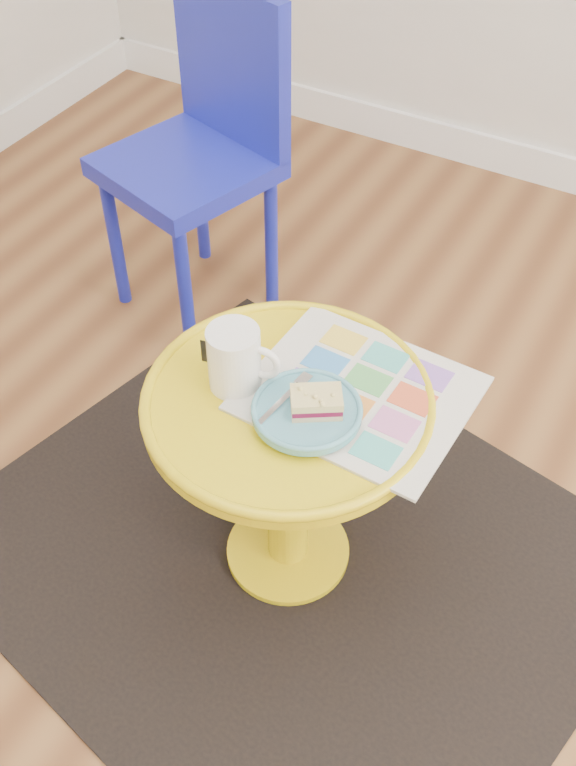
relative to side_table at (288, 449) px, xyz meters
The scene contains 10 objects.
floor 0.55m from the side_table, 47.01° to the right, with size 4.00×4.00×0.00m, color brown.
room_walls 1.02m from the side_table, 135.87° to the left, with size 4.00×4.00×4.00m.
rug 0.35m from the side_table, 135.00° to the right, with size 1.30×1.10×0.01m, color black.
side_table is the anchor object (origin of this frame).
chair 0.93m from the side_table, 132.55° to the left, with size 0.46×0.46×0.84m.
newspaper 0.19m from the side_table, 34.23° to the left, with size 0.38×0.32×0.01m, color silver.
mug 0.23m from the side_table, behind, with size 0.13×0.09×0.12m.
plate 0.17m from the side_table, 26.80° to the right, with size 0.19×0.19×0.02m.
cake_slice 0.20m from the side_table, 17.52° to the right, with size 0.10×0.09×0.04m.
fork 0.17m from the side_table, 66.84° to the right, with size 0.03×0.14×0.00m.
Camera 1 is at (0.21, -0.58, 1.58)m, focal length 40.00 mm.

